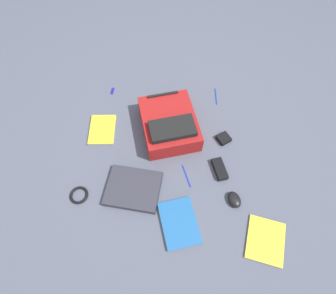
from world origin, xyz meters
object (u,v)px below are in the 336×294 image
at_px(backpack, 169,124).
at_px(usb_stick, 112,91).
at_px(laptop, 133,188).
at_px(book_red, 266,240).
at_px(pen_black, 186,176).
at_px(book_blue, 179,223).
at_px(book_manual, 102,130).
at_px(pen_blue, 216,96).
at_px(cable_coil, 79,195).
at_px(computer_mouse, 234,200).
at_px(earbud_pouch, 224,138).
at_px(power_brick, 220,169).

xyz_separation_m(backpack, usb_stick, (0.41, -0.32, -0.07)).
relative_size(laptop, book_red, 1.25).
height_order(laptop, pen_black, laptop).
height_order(laptop, book_blue, laptop).
relative_size(book_red, pen_black, 1.80).
xyz_separation_m(backpack, book_red, (-0.52, 0.68, -0.06)).
height_order(book_manual, pen_blue, book_manual).
distance_m(cable_coil, pen_blue, 1.12).
height_order(book_manual, computer_mouse, computer_mouse).
height_order(book_red, usb_stick, book_red).
relative_size(laptop, pen_blue, 2.36).
bearing_deg(usb_stick, book_manual, 86.58).
bearing_deg(earbud_pouch, computer_mouse, 94.00).
bearing_deg(laptop, pen_blue, -126.22).
height_order(backpack, pen_blue, backpack).
height_order(book_red, pen_blue, book_red).
bearing_deg(pen_blue, backpack, 42.33).
height_order(laptop, book_manual, laptop).
height_order(earbud_pouch, usb_stick, earbud_pouch).
height_order(book_red, cable_coil, cable_coil).
xyz_separation_m(book_manual, pen_black, (-0.54, 0.31, -0.01)).
distance_m(pen_black, usb_stick, 0.83).
xyz_separation_m(book_blue, power_brick, (-0.24, -0.32, 0.01)).
bearing_deg(cable_coil, book_manual, -98.64).
relative_size(book_manual, earbud_pouch, 3.12).
xyz_separation_m(book_manual, power_brick, (-0.74, 0.27, 0.01)).
xyz_separation_m(book_red, pen_blue, (0.20, -0.97, -0.00)).
bearing_deg(power_brick, usb_stick, -39.95).
distance_m(power_brick, pen_black, 0.20).
distance_m(pen_blue, earbud_pouch, 0.36).
distance_m(cable_coil, power_brick, 0.83).
bearing_deg(cable_coil, book_red, 167.85).
height_order(pen_black, usb_stick, same).
bearing_deg(book_blue, cable_coil, -14.02).
height_order(laptop, power_brick, power_brick).
xyz_separation_m(book_red, earbud_pouch, (0.17, -0.62, 0.01)).
height_order(book_blue, pen_blue, book_blue).
height_order(book_blue, power_brick, power_brick).
xyz_separation_m(backpack, pen_blue, (-0.32, -0.29, -0.06)).
bearing_deg(pen_black, book_red, 138.98).
bearing_deg(laptop, book_manual, -59.29).
bearing_deg(cable_coil, pen_black, -167.32).
xyz_separation_m(laptop, earbud_pouch, (-0.54, -0.35, -0.00)).
distance_m(cable_coil, usb_stick, 0.79).
relative_size(book_red, usb_stick, 4.66).
distance_m(book_manual, pen_black, 0.62).
distance_m(book_blue, cable_coil, 0.59).
bearing_deg(book_red, computer_mouse, -55.72).
distance_m(book_red, pen_black, 0.54).
xyz_separation_m(backpack, computer_mouse, (-0.38, 0.47, -0.05)).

